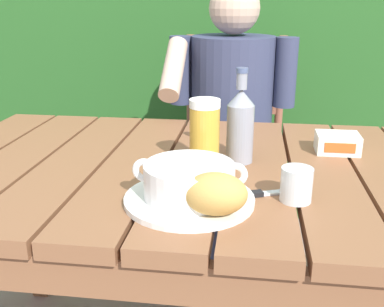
{
  "coord_description": "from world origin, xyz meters",
  "views": [
    {
      "loc": [
        0.13,
        -1.06,
        1.12
      ],
      "look_at": [
        0.01,
        -0.12,
        0.79
      ],
      "focal_mm": 42.36,
      "sensor_mm": 36.0,
      "label": 1
    }
  ],
  "objects_px": {
    "serving_plate": "(189,199)",
    "beer_glass": "(205,134)",
    "water_glass_small": "(296,185)",
    "table_knife": "(261,194)",
    "soup_bowl": "(189,180)",
    "bread_roll": "(215,194)",
    "butter_tub": "(337,143)",
    "beer_bottle": "(240,124)",
    "chair_near_diner": "(232,149)",
    "person_eating": "(230,111)"
  },
  "relations": [
    {
      "from": "water_glass_small",
      "to": "table_knife",
      "type": "relative_size",
      "value": 0.44
    },
    {
      "from": "table_knife",
      "to": "person_eating",
      "type": "bearing_deg",
      "value": 97.42
    },
    {
      "from": "serving_plate",
      "to": "butter_tub",
      "type": "distance_m",
      "value": 0.51
    },
    {
      "from": "beer_glass",
      "to": "beer_bottle",
      "type": "bearing_deg",
      "value": 31.51
    },
    {
      "from": "person_eating",
      "to": "beer_glass",
      "type": "relative_size",
      "value": 7.02
    },
    {
      "from": "soup_bowl",
      "to": "bread_roll",
      "type": "bearing_deg",
      "value": -49.4
    },
    {
      "from": "bread_roll",
      "to": "beer_bottle",
      "type": "xyz_separation_m",
      "value": [
        0.03,
        0.32,
        0.05
      ]
    },
    {
      "from": "serving_plate",
      "to": "beer_glass",
      "type": "xyz_separation_m",
      "value": [
        0.01,
        0.21,
        0.08
      ]
    },
    {
      "from": "bread_roll",
      "to": "table_knife",
      "type": "height_order",
      "value": "bread_roll"
    },
    {
      "from": "serving_plate",
      "to": "soup_bowl",
      "type": "height_order",
      "value": "soup_bowl"
    },
    {
      "from": "beer_glass",
      "to": "beer_bottle",
      "type": "relative_size",
      "value": 0.71
    },
    {
      "from": "person_eating",
      "to": "serving_plate",
      "type": "bearing_deg",
      "value": -92.45
    },
    {
      "from": "chair_near_diner",
      "to": "butter_tub",
      "type": "xyz_separation_m",
      "value": [
        0.31,
        -0.72,
        0.27
      ]
    },
    {
      "from": "person_eating",
      "to": "beer_glass",
      "type": "distance_m",
      "value": 0.69
    },
    {
      "from": "beer_bottle",
      "to": "soup_bowl",
      "type": "bearing_deg",
      "value": -109.88
    },
    {
      "from": "chair_near_diner",
      "to": "beer_bottle",
      "type": "relative_size",
      "value": 4.05
    },
    {
      "from": "water_glass_small",
      "to": "beer_glass",
      "type": "bearing_deg",
      "value": 140.54
    },
    {
      "from": "bread_roll",
      "to": "serving_plate",
      "type": "bearing_deg",
      "value": 130.6
    },
    {
      "from": "beer_glass",
      "to": "water_glass_small",
      "type": "distance_m",
      "value": 0.27
    },
    {
      "from": "beer_glass",
      "to": "table_knife",
      "type": "bearing_deg",
      "value": -48.34
    },
    {
      "from": "bread_roll",
      "to": "beer_glass",
      "type": "distance_m",
      "value": 0.28
    },
    {
      "from": "beer_bottle",
      "to": "butter_tub",
      "type": "relative_size",
      "value": 2.11
    },
    {
      "from": "serving_plate",
      "to": "bread_roll",
      "type": "relative_size",
      "value": 2.18
    },
    {
      "from": "beer_bottle",
      "to": "beer_glass",
      "type": "bearing_deg",
      "value": -148.49
    },
    {
      "from": "beer_glass",
      "to": "water_glass_small",
      "type": "relative_size",
      "value": 2.37
    },
    {
      "from": "beer_glass",
      "to": "butter_tub",
      "type": "relative_size",
      "value": 1.51
    },
    {
      "from": "beer_bottle",
      "to": "table_knife",
      "type": "height_order",
      "value": "beer_bottle"
    },
    {
      "from": "soup_bowl",
      "to": "water_glass_small",
      "type": "bearing_deg",
      "value": 9.14
    },
    {
      "from": "person_eating",
      "to": "beer_bottle",
      "type": "height_order",
      "value": "person_eating"
    },
    {
      "from": "soup_bowl",
      "to": "beer_bottle",
      "type": "height_order",
      "value": "beer_bottle"
    },
    {
      "from": "beer_bottle",
      "to": "water_glass_small",
      "type": "relative_size",
      "value": 3.32
    },
    {
      "from": "person_eating",
      "to": "table_knife",
      "type": "height_order",
      "value": "person_eating"
    },
    {
      "from": "serving_plate",
      "to": "table_knife",
      "type": "bearing_deg",
      "value": 19.33
    },
    {
      "from": "beer_glass",
      "to": "soup_bowl",
      "type": "bearing_deg",
      "value": -92.48
    },
    {
      "from": "chair_near_diner",
      "to": "butter_tub",
      "type": "distance_m",
      "value": 0.83
    },
    {
      "from": "person_eating",
      "to": "soup_bowl",
      "type": "distance_m",
      "value": 0.88
    },
    {
      "from": "bread_roll",
      "to": "beer_glass",
      "type": "relative_size",
      "value": 0.73
    },
    {
      "from": "bread_roll",
      "to": "butter_tub",
      "type": "height_order",
      "value": "bread_roll"
    },
    {
      "from": "soup_bowl",
      "to": "table_knife",
      "type": "relative_size",
      "value": 1.45
    },
    {
      "from": "water_glass_small",
      "to": "butter_tub",
      "type": "height_order",
      "value": "water_glass_small"
    },
    {
      "from": "bread_roll",
      "to": "beer_glass",
      "type": "xyz_separation_m",
      "value": [
        -0.05,
        0.27,
        0.03
      ]
    },
    {
      "from": "bread_roll",
      "to": "butter_tub",
      "type": "xyz_separation_m",
      "value": [
        0.29,
        0.43,
        -0.03
      ]
    },
    {
      "from": "table_knife",
      "to": "soup_bowl",
      "type": "bearing_deg",
      "value": -160.67
    },
    {
      "from": "beer_glass",
      "to": "beer_bottle",
      "type": "xyz_separation_m",
      "value": [
        0.08,
        0.05,
        0.01
      ]
    },
    {
      "from": "butter_tub",
      "to": "bread_roll",
      "type": "bearing_deg",
      "value": -124.22
    },
    {
      "from": "person_eating",
      "to": "serving_plate",
      "type": "xyz_separation_m",
      "value": [
        -0.04,
        -0.88,
        0.03
      ]
    },
    {
      "from": "chair_near_diner",
      "to": "beer_glass",
      "type": "height_order",
      "value": "chair_near_diner"
    },
    {
      "from": "butter_tub",
      "to": "serving_plate",
      "type": "bearing_deg",
      "value": -134.09
    },
    {
      "from": "beer_glass",
      "to": "table_knife",
      "type": "xyz_separation_m",
      "value": [
        0.14,
        -0.15,
        -0.08
      ]
    },
    {
      "from": "chair_near_diner",
      "to": "person_eating",
      "type": "bearing_deg",
      "value": -90.87
    }
  ]
}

